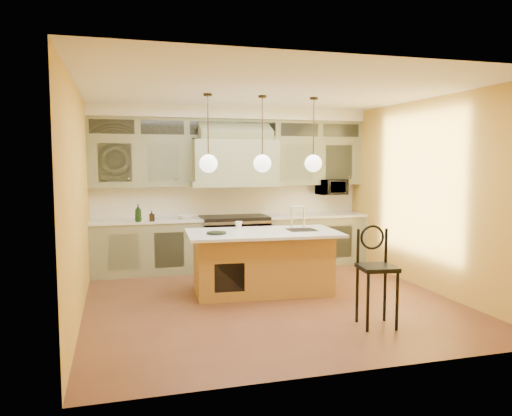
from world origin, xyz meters
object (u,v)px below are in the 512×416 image
object	(u,v)px
kitchen_island	(263,261)
counter_stool	(376,269)
microwave	(332,187)
range	(234,242)

from	to	relation	value
kitchen_island	counter_stool	world-z (taller)	kitchen_island
microwave	kitchen_island	bearing A→B (deg)	-136.73
microwave	counter_stool	bearing A→B (deg)	-106.12
kitchen_island	counter_stool	size ratio (longest dim) A/B	1.93
kitchen_island	microwave	world-z (taller)	microwave
counter_stool	kitchen_island	bearing A→B (deg)	122.84
kitchen_island	microwave	size ratio (longest dim) A/B	4.24
counter_stool	microwave	distance (m)	3.84
range	kitchen_island	distance (m)	1.70
range	kitchen_island	xyz separation A→B (m)	(0.04, -1.70, -0.01)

